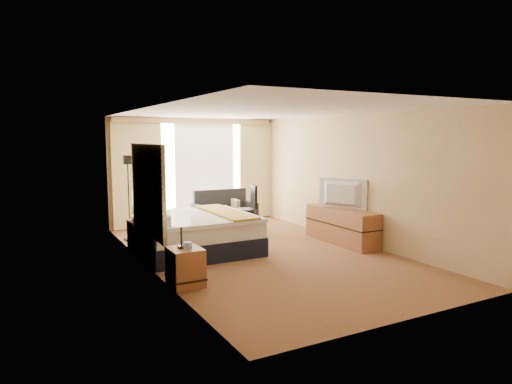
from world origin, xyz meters
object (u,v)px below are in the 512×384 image
bed (195,233)px  desk_chair (248,212)px  media_dresser (342,226)px  nightstand_left (185,267)px  nightstand_right (142,234)px  floor_lamp (128,180)px  lamp_right (140,198)px  lamp_left (181,218)px  television (340,194)px  loveseat (224,215)px

bed → desk_chair: desk_chair is taller
media_dresser → nightstand_left: bearing=-164.2°
nightstand_right → media_dresser: 3.97m
nightstand_right → floor_lamp: floor_lamp is taller
lamp_right → lamp_left: bearing=-90.5°
nightstand_left → nightstand_right: same height
floor_lamp → lamp_left: (-0.02, -3.33, -0.25)m
bed → lamp_right: bearing=138.4°
lamp_right → television: television is taller
media_dresser → lamp_right: bearing=159.2°
loveseat → lamp_left: size_ratio=2.53×
nightstand_right → loveseat: (2.24, 1.10, 0.02)m
loveseat → television: television is taller
desk_chair → lamp_left: 3.80m
loveseat → television: bearing=-58.7°
bed → lamp_right: 1.28m
desk_chair → television: 2.18m
media_dresser → bed: size_ratio=0.88×
nightstand_right → lamp_left: 2.59m
media_dresser → television: (-0.05, -0.00, 0.66)m
nightstand_left → media_dresser: 3.85m
desk_chair → lamp_right: lamp_right is taller
floor_lamp → lamp_right: size_ratio=3.08×
floor_lamp → desk_chair: size_ratio=1.64×
nightstand_left → lamp_right: size_ratio=0.96×
desk_chair → lamp_left: (-2.52, -2.80, 0.52)m
loveseat → lamp_right: lamp_right is taller
television → nightstand_right: bearing=44.7°
lamp_right → television: bearing=-21.1°
bed → floor_lamp: (-0.84, 1.62, 0.88)m
lamp_left → loveseat: bearing=57.4°
desk_chair → bed: bearing=-133.3°
lamp_left → nightstand_left: bearing=-18.3°
floor_lamp → lamp_right: 0.92m
bed → television: television is taller
loveseat → lamp_left: lamp_left is taller
floor_lamp → lamp_right: (0.01, -0.89, -0.25)m
nightstand_right → floor_lamp: size_ratio=0.31×
bed → media_dresser: bearing=-13.1°
media_dresser → television: size_ratio=1.70×
loveseat → television: size_ratio=1.37×
nightstand_left → lamp_left: 0.72m
nightstand_left → desk_chair: bearing=48.6°
nightstand_right → loveseat: loveseat is taller
lamp_right → floor_lamp: bearing=90.4°
nightstand_right → desk_chair: bearing=7.2°
bed → nightstand_left: bearing=-115.1°
media_dresser → lamp_right: lamp_right is taller
lamp_left → lamp_right: bearing=89.5°
loveseat → desk_chair: (0.23, -0.78, 0.19)m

